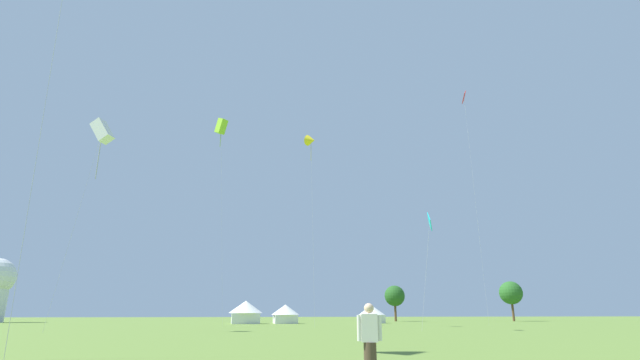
{
  "coord_description": "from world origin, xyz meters",
  "views": [
    {
      "loc": [
        -7.47,
        -2.84,
        1.51
      ],
      "look_at": [
        0.0,
        32.0,
        11.99
      ],
      "focal_mm": 25.5,
      "sensor_mm": 36.0,
      "label": 1
    }
  ],
  "objects_px": {
    "kite_lime_box": "(221,127)",
    "kite_white_box": "(102,132)",
    "festival_tent_center": "(285,313)",
    "kite_yellow_delta": "(311,141)",
    "tree_distant_right": "(511,293)",
    "festival_tent_right": "(372,313)",
    "kite_cyan_diamond": "(430,223)",
    "festival_tent_left": "(246,311)",
    "kite_red_diamond": "(464,101)",
    "person_spectator": "(370,345)",
    "tree_distant_left": "(395,296)"
  },
  "relations": [
    {
      "from": "kite_cyan_diamond",
      "to": "festival_tent_left",
      "type": "relative_size",
      "value": 2.15
    },
    {
      "from": "festival_tent_right",
      "to": "kite_yellow_delta",
      "type": "bearing_deg",
      "value": -126.46
    },
    {
      "from": "festival_tent_left",
      "to": "festival_tent_right",
      "type": "height_order",
      "value": "festival_tent_left"
    },
    {
      "from": "kite_red_diamond",
      "to": "festival_tent_left",
      "type": "relative_size",
      "value": 6.81
    },
    {
      "from": "festival_tent_right",
      "to": "tree_distant_right",
      "type": "xyz_separation_m",
      "value": [
        33.21,
        11.55,
        3.9
      ]
    },
    {
      "from": "kite_lime_box",
      "to": "kite_white_box",
      "type": "height_order",
      "value": "kite_lime_box"
    },
    {
      "from": "festival_tent_center",
      "to": "tree_distant_left",
      "type": "relative_size",
      "value": 0.63
    },
    {
      "from": "kite_red_diamond",
      "to": "kite_white_box",
      "type": "bearing_deg",
      "value": -163.14
    },
    {
      "from": "kite_yellow_delta",
      "to": "kite_red_diamond",
      "type": "relative_size",
      "value": 0.68
    },
    {
      "from": "kite_red_diamond",
      "to": "kite_yellow_delta",
      "type": "bearing_deg",
      "value": -170.34
    },
    {
      "from": "kite_yellow_delta",
      "to": "person_spectator",
      "type": "distance_m",
      "value": 49.3
    },
    {
      "from": "kite_cyan_diamond",
      "to": "festival_tent_center",
      "type": "height_order",
      "value": "kite_cyan_diamond"
    },
    {
      "from": "kite_lime_box",
      "to": "festival_tent_center",
      "type": "height_order",
      "value": "kite_lime_box"
    },
    {
      "from": "kite_cyan_diamond",
      "to": "festival_tent_center",
      "type": "xyz_separation_m",
      "value": [
        -9.59,
        31.6,
        -8.43
      ]
    },
    {
      "from": "tree_distant_right",
      "to": "festival_tent_left",
      "type": "bearing_deg",
      "value": -167.73
    },
    {
      "from": "kite_cyan_diamond",
      "to": "kite_lime_box",
      "type": "relative_size",
      "value": 0.4
    },
    {
      "from": "kite_lime_box",
      "to": "tree_distant_right",
      "type": "relative_size",
      "value": 3.56
    },
    {
      "from": "kite_lime_box",
      "to": "kite_white_box",
      "type": "xyz_separation_m",
      "value": [
        -10.71,
        -16.0,
        -8.13
      ]
    },
    {
      "from": "festival_tent_left",
      "to": "kite_lime_box",
      "type": "bearing_deg",
      "value": -112.52
    },
    {
      "from": "kite_yellow_delta",
      "to": "tree_distant_left",
      "type": "bearing_deg",
      "value": 54.94
    },
    {
      "from": "kite_lime_box",
      "to": "person_spectator",
      "type": "height_order",
      "value": "kite_lime_box"
    },
    {
      "from": "kite_white_box",
      "to": "festival_tent_center",
      "type": "xyz_separation_m",
      "value": [
        21.89,
        28.39,
        -16.59
      ]
    },
    {
      "from": "festival_tent_center",
      "to": "tree_distant_right",
      "type": "bearing_deg",
      "value": 13.79
    },
    {
      "from": "festival_tent_left",
      "to": "kite_cyan_diamond",
      "type": "bearing_deg",
      "value": -63.68
    },
    {
      "from": "person_spectator",
      "to": "tree_distant_right",
      "type": "distance_m",
      "value": 91.15
    },
    {
      "from": "kite_cyan_diamond",
      "to": "kite_white_box",
      "type": "relative_size",
      "value": 0.57
    },
    {
      "from": "kite_cyan_diamond",
      "to": "tree_distant_right",
      "type": "height_order",
      "value": "kite_cyan_diamond"
    },
    {
      "from": "kite_cyan_diamond",
      "to": "tree_distant_left",
      "type": "height_order",
      "value": "kite_cyan_diamond"
    },
    {
      "from": "kite_white_box",
      "to": "kite_lime_box",
      "type": "bearing_deg",
      "value": 56.2
    },
    {
      "from": "kite_yellow_delta",
      "to": "festival_tent_left",
      "type": "distance_m",
      "value": 28.62
    },
    {
      "from": "kite_yellow_delta",
      "to": "festival_tent_center",
      "type": "bearing_deg",
      "value": 91.01
    },
    {
      "from": "festival_tent_right",
      "to": "tree_distant_left",
      "type": "distance_m",
      "value": 18.16
    },
    {
      "from": "kite_red_diamond",
      "to": "kite_white_box",
      "type": "height_order",
      "value": "kite_red_diamond"
    },
    {
      "from": "kite_cyan_diamond",
      "to": "kite_red_diamond",
      "type": "bearing_deg",
      "value": 48.08
    },
    {
      "from": "kite_cyan_diamond",
      "to": "festival_tent_right",
      "type": "xyz_separation_m",
      "value": [
        4.28,
        31.6,
        -8.45
      ]
    },
    {
      "from": "festival_tent_right",
      "to": "festival_tent_center",
      "type": "bearing_deg",
      "value": 180.0
    },
    {
      "from": "kite_cyan_diamond",
      "to": "tree_distant_right",
      "type": "xyz_separation_m",
      "value": [
        37.49,
        43.16,
        -4.55
      ]
    },
    {
      "from": "kite_yellow_delta",
      "to": "kite_cyan_diamond",
      "type": "bearing_deg",
      "value": -55.05
    },
    {
      "from": "kite_yellow_delta",
      "to": "festival_tent_right",
      "type": "relative_size",
      "value": 5.6
    },
    {
      "from": "kite_white_box",
      "to": "person_spectator",
      "type": "xyz_separation_m",
      "value": [
        15.18,
        -33.49,
        -17.29
      ]
    },
    {
      "from": "kite_lime_box",
      "to": "festival_tent_right",
      "type": "height_order",
      "value": "kite_lime_box"
    },
    {
      "from": "kite_yellow_delta",
      "to": "kite_red_diamond",
      "type": "distance_m",
      "value": 27.35
    },
    {
      "from": "kite_yellow_delta",
      "to": "tree_distant_right",
      "type": "xyz_separation_m",
      "value": [
        46.76,
        29.89,
        -17.46
      ]
    },
    {
      "from": "tree_distant_left",
      "to": "kite_white_box",
      "type": "bearing_deg",
      "value": -136.44
    },
    {
      "from": "festival_tent_center",
      "to": "tree_distant_right",
      "type": "relative_size",
      "value": 0.56
    },
    {
      "from": "kite_lime_box",
      "to": "person_spectator",
      "type": "distance_m",
      "value": 55.81
    },
    {
      "from": "festival_tent_right",
      "to": "tree_distant_right",
      "type": "bearing_deg",
      "value": 19.18
    },
    {
      "from": "kite_lime_box",
      "to": "festival_tent_left",
      "type": "distance_m",
      "value": 27.86
    },
    {
      "from": "festival_tent_left",
      "to": "kite_white_box",
      "type": "bearing_deg",
      "value": -119.17
    },
    {
      "from": "kite_lime_box",
      "to": "kite_red_diamond",
      "type": "bearing_deg",
      "value": -2.65
    }
  ]
}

